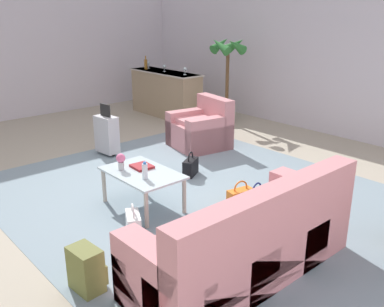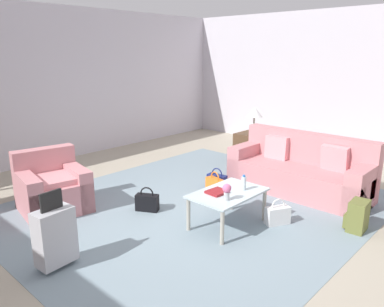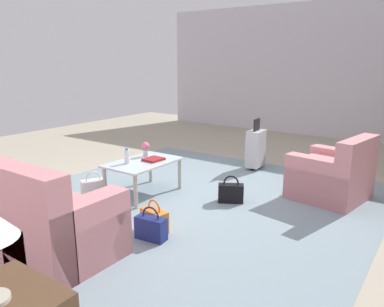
% 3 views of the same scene
% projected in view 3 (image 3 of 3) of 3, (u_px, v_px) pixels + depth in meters
% --- Properties ---
extents(ground_plane, '(12.00, 12.00, 0.00)m').
position_uv_depth(ground_plane, '(191.00, 193.00, 5.16)').
color(ground_plane, '#A89E89').
extents(wall_left, '(0.12, 8.00, 3.10)m').
position_uv_depth(wall_left, '(314.00, 70.00, 8.81)').
color(wall_left, silver).
rests_on(wall_left, ground).
extents(area_rug, '(5.20, 4.40, 0.01)m').
position_uv_depth(area_rug, '(176.00, 210.00, 4.57)').
color(area_rug, gray).
rests_on(area_rug, ground).
extents(couch, '(0.84, 2.21, 0.94)m').
position_uv_depth(couch, '(13.00, 213.00, 3.67)').
color(couch, '#C67F84').
rests_on(couch, ground).
extents(armchair, '(1.00, 0.99, 0.85)m').
position_uv_depth(armchair, '(334.00, 177.00, 4.87)').
color(armchair, '#C67F84').
rests_on(armchair, ground).
extents(coffee_table, '(1.00, 0.64, 0.46)m').
position_uv_depth(coffee_table, '(143.00, 166.00, 5.02)').
color(coffee_table, silver).
rests_on(coffee_table, ground).
extents(water_bottle, '(0.06, 0.06, 0.20)m').
position_uv_depth(water_bottle, '(127.00, 157.00, 4.88)').
color(water_bottle, silver).
rests_on(water_bottle, coffee_table).
extents(coffee_table_book, '(0.26, 0.24, 0.03)m').
position_uv_depth(coffee_table_book, '(154.00, 159.00, 5.05)').
color(coffee_table_book, maroon).
rests_on(coffee_table_book, coffee_table).
extents(flower_vase, '(0.11, 0.11, 0.21)m').
position_uv_depth(flower_vase, '(146.00, 148.00, 5.24)').
color(flower_vase, '#B2B7BC').
rests_on(flower_vase, coffee_table).
extents(suitcase_silver, '(0.42, 0.26, 0.85)m').
position_uv_depth(suitcase_silver, '(256.00, 148.00, 6.24)').
color(suitcase_silver, '#B7B7BC').
rests_on(suitcase_silver, ground).
extents(handbag_orange, '(0.20, 0.34, 0.36)m').
position_uv_depth(handbag_orange, '(154.00, 220.00, 3.97)').
color(handbag_orange, orange).
rests_on(handbag_orange, ground).
extents(handbag_white, '(0.35, 0.27, 0.36)m').
position_uv_depth(handbag_white, '(94.00, 188.00, 4.97)').
color(handbag_white, white).
rests_on(handbag_white, ground).
extents(handbag_navy, '(0.18, 0.33, 0.36)m').
position_uv_depth(handbag_navy, '(151.00, 228.00, 3.79)').
color(handbag_navy, navy).
rests_on(handbag_navy, ground).
extents(handbag_black, '(0.28, 0.35, 0.36)m').
position_uv_depth(handbag_black, '(231.00, 193.00, 4.79)').
color(handbag_black, black).
rests_on(handbag_black, ground).
extents(backpack_olive, '(0.31, 0.27, 0.40)m').
position_uv_depth(backpack_olive, '(21.00, 182.00, 4.99)').
color(backpack_olive, olive).
rests_on(backpack_olive, ground).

